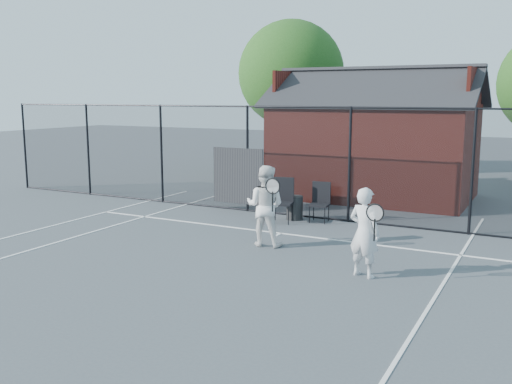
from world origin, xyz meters
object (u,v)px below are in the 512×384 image
at_px(player_front, 364,232).
at_px(chair_left, 319,203).
at_px(clubhouse, 374,148).
at_px(chair_right, 282,201).
at_px(waste_bin, 295,208).
at_px(player_back, 265,206).

height_order(player_front, chair_left, player_front).
xyz_separation_m(clubhouse, chair_right, (-1.00, -4.90, -1.04)).
height_order(player_front, waste_bin, player_front).
bearing_deg(player_back, player_front, -23.75).
relative_size(player_front, waste_bin, 2.60).
bearing_deg(player_front, chair_left, 121.60).
xyz_separation_m(player_front, chair_left, (-2.39, 3.88, -0.32)).
height_order(player_back, chair_right, player_back).
relative_size(player_back, waste_bin, 2.80).
xyz_separation_m(chair_left, waste_bin, (-0.70, 0.00, -0.19)).
bearing_deg(chair_left, clubhouse, 81.62).
bearing_deg(chair_left, waste_bin, 173.63).
bearing_deg(clubhouse, chair_left, -92.01).
distance_m(clubhouse, waste_bin, 4.66).
bearing_deg(chair_right, clubhouse, 65.98).
bearing_deg(chair_left, player_front, -64.76).
height_order(player_front, player_back, player_back).
distance_m(player_front, player_back, 2.83).
xyz_separation_m(clubhouse, chair_left, (-0.15, -4.40, -1.10)).
bearing_deg(waste_bin, player_front, -51.50).
relative_size(player_front, player_back, 0.93).
height_order(clubhouse, waste_bin, clubhouse).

